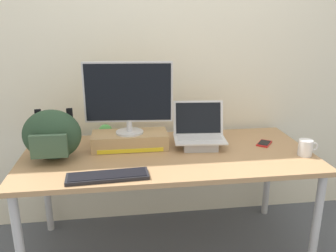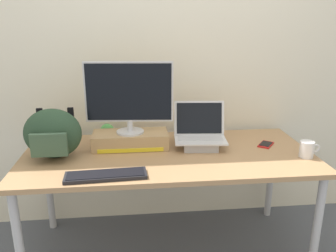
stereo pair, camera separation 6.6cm
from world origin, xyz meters
name	(u,v)px [view 1 (the left image)]	position (x,y,z in m)	size (l,w,h in m)	color
ground_plane	(168,249)	(0.00, 0.00, 0.00)	(20.00, 20.00, 0.00)	#515660
back_wall	(158,54)	(0.00, 0.52, 1.30)	(7.00, 0.10, 2.60)	silver
desk	(168,162)	(0.00, 0.00, 0.66)	(1.84, 0.84, 0.73)	#A87F56
toner_box_yellow	(130,140)	(-0.24, 0.13, 0.78)	(0.49, 0.22, 0.10)	tan
desktop_monitor	(128,96)	(-0.24, 0.13, 1.08)	(0.56, 0.18, 0.47)	silver
open_laptop	(199,138)	(0.22, 0.09, 0.79)	(0.36, 0.27, 0.29)	#ADADB2
external_keyboard	(108,176)	(-0.37, -0.32, 0.74)	(0.45, 0.15, 0.02)	black
messenger_backpack	(52,135)	(-0.70, 0.00, 0.88)	(0.35, 0.25, 0.31)	#28422D
coffee_mug	(306,148)	(0.85, -0.16, 0.78)	(0.13, 0.09, 0.10)	silver
cell_phone	(264,143)	(0.67, 0.07, 0.73)	(0.14, 0.15, 0.01)	red
plush_toy	(106,131)	(-0.40, 0.35, 0.78)	(0.10, 0.10, 0.10)	#56B256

